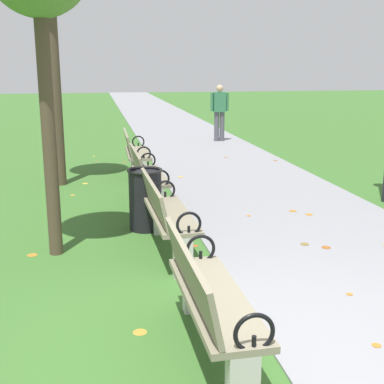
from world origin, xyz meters
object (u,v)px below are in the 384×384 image
at_px(park_bench_3, 147,175).
at_px(park_bench_4, 135,153).
at_px(park_bench_1, 208,297).
at_px(pedestrian_walking, 219,110).
at_px(park_bench_2, 166,214).
at_px(trash_bin, 145,199).

xyz_separation_m(park_bench_3, park_bench_4, (0.00, 2.24, 0.00)).
relative_size(park_bench_1, park_bench_4, 1.00).
bearing_deg(park_bench_3, park_bench_4, 90.00).
bearing_deg(park_bench_1, park_bench_4, 90.00).
xyz_separation_m(park_bench_1, pedestrian_walking, (2.81, 11.21, 0.44)).
bearing_deg(park_bench_1, pedestrian_walking, 75.92).
height_order(park_bench_2, trash_bin, park_bench_2).
height_order(park_bench_1, park_bench_4, same).
distance_m(park_bench_1, trash_bin, 3.27).
relative_size(park_bench_4, trash_bin, 1.91).
bearing_deg(park_bench_4, trash_bin, -92.42).
height_order(park_bench_3, park_bench_4, same).
xyz_separation_m(park_bench_3, pedestrian_walking, (2.81, 6.71, 0.44)).
xyz_separation_m(park_bench_1, park_bench_2, (0.00, 2.27, 0.00)).
height_order(park_bench_1, park_bench_3, same).
distance_m(park_bench_2, pedestrian_walking, 9.39).
bearing_deg(park_bench_2, park_bench_4, 90.00).
relative_size(park_bench_1, park_bench_3, 1.00).
distance_m(park_bench_3, pedestrian_walking, 7.29).
height_order(park_bench_3, trash_bin, park_bench_3).
relative_size(park_bench_2, park_bench_3, 1.00).
relative_size(park_bench_2, trash_bin, 1.92).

